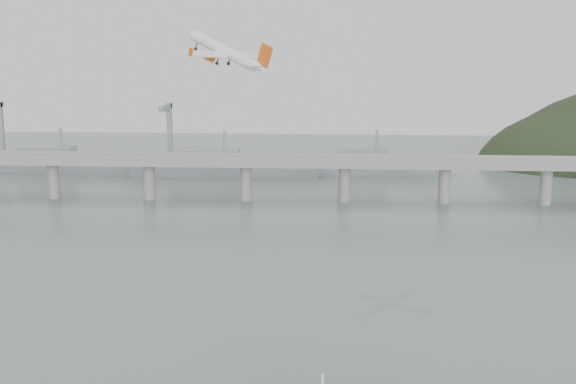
{
  "coord_description": "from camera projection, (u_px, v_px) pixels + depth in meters",
  "views": [
    {
      "loc": [
        14.01,
        -181.4,
        87.05
      ],
      "look_at": [
        0.0,
        55.0,
        36.0
      ],
      "focal_mm": 48.0,
      "sensor_mm": 36.0,
      "label": 1
    }
  ],
  "objects": [
    {
      "name": "ground",
      "position": [
        275.0,
        375.0,
        196.17
      ],
      "size": [
        900.0,
        900.0,
        0.0
      ],
      "primitive_type": "plane",
      "color": "slate",
      "rests_on": "ground"
    },
    {
      "name": "bridge",
      "position": [
        303.0,
        167.0,
        387.69
      ],
      "size": [
        800.0,
        22.0,
        23.9
      ],
      "color": "gray",
      "rests_on": "ground"
    },
    {
      "name": "distant_fleet",
      "position": [
        51.0,
        164.0,
        462.52
      ],
      "size": [
        453.0,
        60.9,
        40.0
      ],
      "color": "gray",
      "rests_on": "ground"
    },
    {
      "name": "airliner",
      "position": [
        226.0,
        52.0,
        265.23
      ],
      "size": [
        35.24,
        34.17,
        16.71
      ],
      "rotation": [
        0.05,
        -0.34,
        2.5
      ],
      "color": "white",
      "rests_on": "ground"
    }
  ]
}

